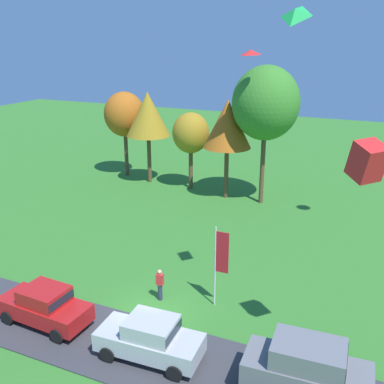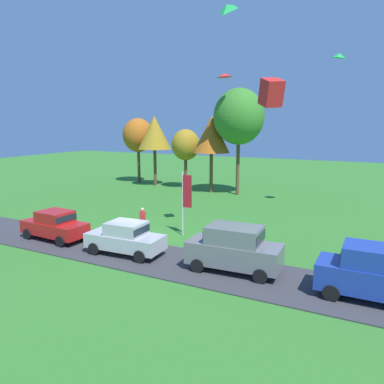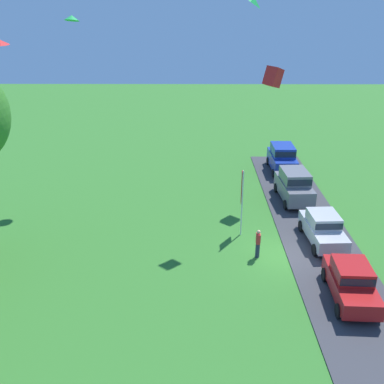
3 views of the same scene
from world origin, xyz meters
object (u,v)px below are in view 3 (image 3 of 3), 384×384
at_px(car_suv_by_flagpole, 282,157).
at_px(person_on_lawn, 258,243).
at_px(flag_banner, 242,194).
at_px(kite_box_high_left, 273,77).
at_px(car_sedan_near_entrance, 351,281).
at_px(kite_delta_near_flag, 72,18).
at_px(kite_diamond_low_drifter, 254,0).
at_px(car_suv_far_end, 294,184).
at_px(car_sedan_mid_row, 323,227).

xyz_separation_m(car_suv_by_flagpole, person_on_lawn, (-14.24, 3.89, -0.42)).
relative_size(flag_banner, kite_box_high_left, 3.38).
height_order(car_sedan_near_entrance, kite_box_high_left, kite_box_high_left).
height_order(kite_delta_near_flag, kite_box_high_left, kite_delta_near_flag).
height_order(person_on_lawn, kite_box_high_left, kite_box_high_left).
height_order(kite_delta_near_flag, kite_diamond_low_drifter, kite_diamond_low_drifter).
height_order(person_on_lawn, flag_banner, flag_banner).
bearing_deg(person_on_lawn, car_suv_by_flagpole, -15.29).
distance_m(person_on_lawn, kite_delta_near_flag, 19.63).
relative_size(car_suv_far_end, car_suv_by_flagpole, 1.02).
bearing_deg(person_on_lawn, kite_delta_near_flag, 48.96).
bearing_deg(kite_delta_near_flag, car_suv_by_flagpole, -76.40).
bearing_deg(car_suv_far_end, kite_delta_near_flag, 81.07).
relative_size(car_suv_by_flagpole, kite_diamond_low_drifter, 4.80).
xyz_separation_m(car_sedan_mid_row, kite_box_high_left, (7.32, 2.33, 7.71)).
xyz_separation_m(car_sedan_near_entrance, kite_box_high_left, (12.91, 2.20, 7.71)).
bearing_deg(car_suv_by_flagpole, kite_box_high_left, 157.82).
relative_size(car_sedan_mid_row, kite_diamond_low_drifter, 4.67).
height_order(car_sedan_near_entrance, kite_delta_near_flag, kite_delta_near_flag).
xyz_separation_m(person_on_lawn, flag_banner, (2.93, 0.69, 1.81)).
bearing_deg(car_suv_by_flagpole, kite_delta_near_flag, 103.60).
relative_size(car_suv_by_flagpole, kite_box_high_left, 3.67).
xyz_separation_m(car_suv_far_end, flag_banner, (-5.02, 4.32, 1.39)).
xyz_separation_m(car_sedan_near_entrance, person_on_lawn, (3.90, 3.96, -0.16)).
distance_m(car_sedan_near_entrance, kite_diamond_low_drifter, 16.36).
distance_m(car_suv_far_end, kite_box_high_left, 7.76).
height_order(car_sedan_mid_row, kite_delta_near_flag, kite_delta_near_flag).
distance_m(kite_delta_near_flag, kite_diamond_low_drifter, 12.68).
distance_m(person_on_lawn, flag_banner, 3.51).
distance_m(car_suv_far_end, person_on_lawn, 8.76).
bearing_deg(car_suv_far_end, flag_banner, 139.31).
bearing_deg(car_sedan_mid_row, car_sedan_near_entrance, 178.70).
xyz_separation_m(car_suv_by_flagpole, kite_box_high_left, (-5.23, 2.13, 7.46)).
xyz_separation_m(kite_diamond_low_drifter, kite_box_high_left, (3.19, -1.94, -4.78)).
distance_m(car_sedan_mid_row, flag_banner, 5.21).
height_order(car_suv_far_end, kite_diamond_low_drifter, kite_diamond_low_drifter).
relative_size(car_suv_far_end, kite_diamond_low_drifter, 4.90).
bearing_deg(flag_banner, car_suv_far_end, -40.69).
bearing_deg(car_sedan_near_entrance, kite_diamond_low_drifter, 23.09).
distance_m(person_on_lawn, kite_box_high_left, 12.10).
relative_size(person_on_lawn, kite_delta_near_flag, 1.69).
bearing_deg(kite_delta_near_flag, flag_banner, -123.57).
xyz_separation_m(car_sedan_near_entrance, flag_banner, (6.83, 4.65, 1.65)).
distance_m(car_sedan_near_entrance, kite_delta_near_flag, 24.26).
bearing_deg(person_on_lawn, car_suv_far_end, -24.53).
height_order(car_suv_by_flagpole, kite_delta_near_flag, kite_delta_near_flag).
xyz_separation_m(person_on_lawn, kite_delta_near_flag, (10.40, 11.95, 11.58)).
relative_size(kite_delta_near_flag, kite_diamond_low_drifter, 1.06).
bearing_deg(person_on_lawn, car_sedan_near_entrance, -134.55).
relative_size(car_suv_far_end, person_on_lawn, 2.74).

